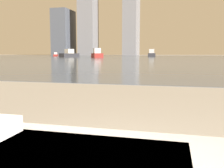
{
  "coord_description": "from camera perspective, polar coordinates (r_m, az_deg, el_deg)",
  "views": [
    {
      "loc": [
        0.69,
        -0.22,
        0.93
      ],
      "look_at": [
        0.07,
        2.28,
        0.62
      ],
      "focal_mm": 40.0,
      "sensor_mm": 36.0,
      "label": 1
    }
  ],
  "objects": [
    {
      "name": "harbor_water",
      "position": [
        62.23,
        13.26,
        5.98
      ],
      "size": [
        180.0,
        110.0,
        0.01
      ],
      "color": "slate",
      "rests_on": "ground_plane"
    },
    {
      "name": "harbor_boat_0",
      "position": [
        82.24,
        -12.73,
        6.52
      ],
      "size": [
        2.19,
        3.56,
        1.26
      ],
      "color": "maroon",
      "rests_on": "harbor_water"
    },
    {
      "name": "harbor_boat_3",
      "position": [
        71.62,
        9.02,
        6.79
      ],
      "size": [
        2.55,
        5.8,
        2.11
      ],
      "color": "#2D2D33",
      "rests_on": "harbor_water"
    },
    {
      "name": "harbor_boat_4",
      "position": [
        53.54,
        -3.45,
        6.78
      ],
      "size": [
        3.99,
        5.63,
        2.01
      ],
      "color": "maroon",
      "rests_on": "harbor_water"
    },
    {
      "name": "harbor_boat_5",
      "position": [
        62.93,
        -9.72,
        6.72
      ],
      "size": [
        3.69,
        5.58,
        1.98
      ],
      "color": "#2D2D33",
      "rests_on": "harbor_water"
    },
    {
      "name": "skyline_tower_0",
      "position": [
        130.43,
        -10.98,
        11.42
      ],
      "size": [
        7.87,
        13.49,
        22.43
      ],
      "color": "#4C515B",
      "rests_on": "ground_plane"
    },
    {
      "name": "skyline_tower_1",
      "position": [
        127.15,
        -5.53,
        17.12
      ],
      "size": [
        7.77,
        9.77,
        46.57
      ],
      "color": "slate",
      "rests_on": "ground_plane"
    },
    {
      "name": "skyline_tower_2",
      "position": [
        121.19,
        4.48,
        15.54
      ],
      "size": [
        6.26,
        13.05,
        37.83
      ],
      "color": "slate",
      "rests_on": "ground_plane"
    }
  ]
}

